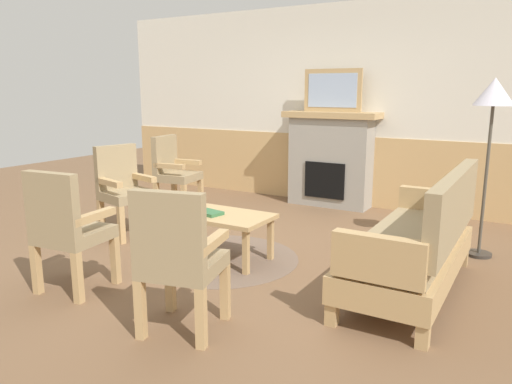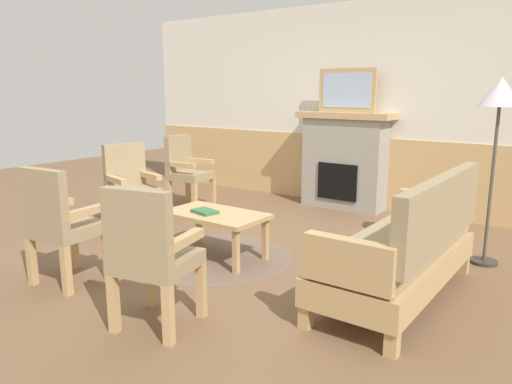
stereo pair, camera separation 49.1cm
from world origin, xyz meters
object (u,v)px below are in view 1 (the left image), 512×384
(couch, at_px, (416,244))
(armchair_front_center, at_px, (67,226))
(coffee_table, at_px, (220,219))
(armchair_by_window_left, at_px, (123,186))
(floor_lamp_by_couch, at_px, (493,103))
(book_on_table, at_px, (209,213))
(armchair_near_fireplace, at_px, (173,170))
(fireplace, at_px, (330,158))
(armchair_front_left, at_px, (178,255))
(framed_picture, at_px, (333,90))

(couch, xyz_separation_m, armchair_front_center, (-2.34, -1.36, 0.14))
(coffee_table, distance_m, armchair_by_window_left, 1.38)
(armchair_front_center, relative_size, floor_lamp_by_couch, 0.58)
(book_on_table, height_order, armchair_near_fireplace, armchair_near_fireplace)
(book_on_table, bearing_deg, coffee_table, 45.69)
(book_on_table, bearing_deg, couch, 6.20)
(fireplace, distance_m, couch, 2.98)
(fireplace, xyz_separation_m, floor_lamp_by_couch, (2.04, -1.22, 0.80))
(couch, xyz_separation_m, book_on_table, (-1.83, -0.20, 0.06))
(couch, distance_m, armchair_front_center, 2.71)
(armchair_front_center, xyz_separation_m, floor_lamp_by_couch, (2.69, 2.57, 0.91))
(armchair_by_window_left, relative_size, armchair_front_left, 1.00)
(armchair_near_fireplace, bearing_deg, armchair_front_left, -49.63)
(armchair_by_window_left, bearing_deg, armchair_near_fireplace, 102.67)
(fireplace, bearing_deg, couch, -55.04)
(couch, relative_size, coffee_table, 1.88)
(book_on_table, bearing_deg, armchair_front_left, -62.15)
(framed_picture, relative_size, coffee_table, 0.83)
(framed_picture, relative_size, couch, 0.44)
(armchair_front_center, bearing_deg, floor_lamp_by_couch, 43.75)
(coffee_table, distance_m, armchair_front_center, 1.37)
(armchair_near_fireplace, height_order, armchair_front_center, same)
(framed_picture, height_order, armchair_by_window_left, framed_picture)
(fireplace, height_order, framed_picture, framed_picture)
(armchair_by_window_left, bearing_deg, couch, -0.09)
(coffee_table, relative_size, armchair_near_fireplace, 0.98)
(couch, relative_size, armchair_near_fireplace, 1.84)
(book_on_table, height_order, armchair_front_center, armchair_front_center)
(coffee_table, height_order, book_on_table, book_on_table)
(coffee_table, height_order, armchair_by_window_left, armchair_by_window_left)
(armchair_front_center, bearing_deg, framed_picture, 80.37)
(couch, bearing_deg, armchair_by_window_left, 179.91)
(floor_lamp_by_couch, bearing_deg, armchair_near_fireplace, -179.21)
(armchair_by_window_left, bearing_deg, coffee_table, -5.53)
(floor_lamp_by_couch, bearing_deg, armchair_by_window_left, -160.86)
(armchair_near_fireplace, bearing_deg, armchair_front_center, -67.50)
(fireplace, xyz_separation_m, armchair_near_fireplace, (-1.69, -1.27, -0.11))
(fireplace, bearing_deg, armchair_front_center, -99.63)
(floor_lamp_by_couch, bearing_deg, armchair_front_left, -119.54)
(couch, xyz_separation_m, armchair_by_window_left, (-3.13, 0.00, 0.14))
(framed_picture, xyz_separation_m, floor_lamp_by_couch, (2.04, -1.22, -0.11))
(armchair_front_left, bearing_deg, armchair_front_center, 175.53)
(coffee_table, relative_size, armchair_by_window_left, 0.98)
(armchair_near_fireplace, height_order, armchair_by_window_left, same)
(floor_lamp_by_couch, bearing_deg, book_on_table, -147.04)
(coffee_table, relative_size, book_on_table, 4.05)
(fireplace, xyz_separation_m, coffee_table, (-0.06, -2.56, -0.27))
(fireplace, distance_m, book_on_table, 2.64)
(armchair_front_left, bearing_deg, couch, 51.24)
(armchair_near_fireplace, relative_size, armchair_front_left, 1.00)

